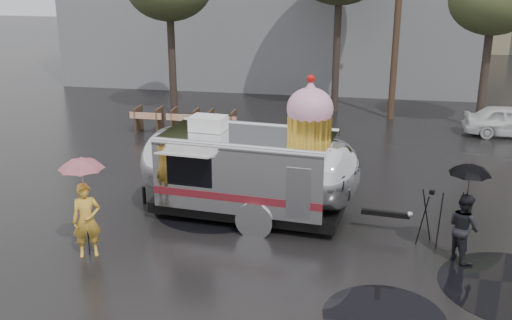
% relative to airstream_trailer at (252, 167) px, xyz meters
% --- Properties ---
extents(ground, '(120.00, 120.00, 0.00)m').
position_rel_airstream_trailer_xyz_m(ground, '(1.39, -2.46, -1.39)').
color(ground, black).
rests_on(ground, ground).
extents(puddles, '(10.53, 7.50, 0.01)m').
position_rel_airstream_trailer_xyz_m(puddles, '(2.53, -1.67, -1.39)').
color(puddles, black).
rests_on(puddles, ground).
extents(utility_pole, '(1.60, 0.28, 9.00)m').
position_rel_airstream_trailer_xyz_m(utility_pole, '(3.89, 11.54, 3.23)').
color(utility_pole, '#473323').
rests_on(utility_pole, ground).
extents(tree_right, '(3.36, 3.36, 6.42)m').
position_rel_airstream_trailer_xyz_m(tree_right, '(7.39, 10.54, 3.67)').
color(tree_right, '#382D26').
rests_on(tree_right, ground).
extents(barricade_row, '(4.30, 0.80, 1.00)m').
position_rel_airstream_trailer_xyz_m(barricade_row, '(-4.16, 7.51, -0.87)').
color(barricade_row, '#473323').
rests_on(barricade_row, ground).
extents(airstream_trailer, '(7.34, 3.00, 3.96)m').
position_rel_airstream_trailer_xyz_m(airstream_trailer, '(0.00, 0.00, 0.00)').
color(airstream_trailer, silver).
rests_on(airstream_trailer, ground).
extents(person_left, '(0.75, 0.65, 1.75)m').
position_rel_airstream_trailer_xyz_m(person_left, '(-3.26, -2.89, -0.51)').
color(person_left, gold).
rests_on(person_left, ground).
extents(umbrella_pink, '(1.24, 1.24, 2.39)m').
position_rel_airstream_trailer_xyz_m(umbrella_pink, '(-3.26, -2.89, 0.58)').
color(umbrella_pink, pink).
rests_on(umbrella_pink, ground).
extents(person_right, '(0.75, 0.87, 1.59)m').
position_rel_airstream_trailer_xyz_m(person_right, '(5.14, -1.53, -0.59)').
color(person_right, black).
rests_on(person_right, ground).
extents(umbrella_black, '(1.12, 1.12, 2.32)m').
position_rel_airstream_trailer_xyz_m(umbrella_black, '(5.14, -1.53, 0.54)').
color(umbrella_black, black).
rests_on(umbrella_black, ground).
extents(tripod, '(0.57, 0.55, 1.40)m').
position_rel_airstream_trailer_xyz_m(tripod, '(4.47, -0.86, -0.58)').
color(tripod, black).
rests_on(tripod, ground).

